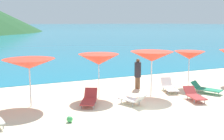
{
  "coord_description": "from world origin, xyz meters",
  "views": [
    {
      "loc": [
        -6.51,
        -9.99,
        3.8
      ],
      "look_at": [
        -0.18,
        3.95,
        1.2
      ],
      "focal_mm": 45.77,
      "sensor_mm": 36.0,
      "label": 1
    }
  ],
  "objects_px": {
    "umbrella_4": "(152,56)",
    "beach_ball": "(70,119)",
    "umbrella_2": "(29,64)",
    "lounge_chair_6": "(89,99)",
    "umbrella_3": "(99,59)",
    "lounge_chair_3": "(169,87)",
    "beachgoer_0": "(138,73)",
    "lounge_chair_1": "(194,95)",
    "lounge_chair_4": "(206,88)",
    "umbrella_5": "(189,55)",
    "lounge_chair_0": "(133,99)"
  },
  "relations": [
    {
      "from": "umbrella_4",
      "to": "lounge_chair_1",
      "type": "relative_size",
      "value": 1.46
    },
    {
      "from": "umbrella_5",
      "to": "lounge_chair_6",
      "type": "distance_m",
      "value": 6.91
    },
    {
      "from": "umbrella_4",
      "to": "beach_ball",
      "type": "relative_size",
      "value": 9.63
    },
    {
      "from": "umbrella_2",
      "to": "lounge_chair_1",
      "type": "relative_size",
      "value": 1.44
    },
    {
      "from": "umbrella_5",
      "to": "lounge_chair_0",
      "type": "bearing_deg",
      "value": -157.19
    },
    {
      "from": "lounge_chair_3",
      "to": "beachgoer_0",
      "type": "distance_m",
      "value": 1.93
    },
    {
      "from": "lounge_chair_0",
      "to": "beach_ball",
      "type": "distance_m",
      "value": 3.43
    },
    {
      "from": "umbrella_4",
      "to": "beach_ball",
      "type": "distance_m",
      "value": 5.8
    },
    {
      "from": "umbrella_4",
      "to": "beachgoer_0",
      "type": "xyz_separation_m",
      "value": [
        0.13,
        1.65,
        -1.14
      ]
    },
    {
      "from": "umbrella_3",
      "to": "lounge_chair_6",
      "type": "distance_m",
      "value": 2.16
    },
    {
      "from": "umbrella_3",
      "to": "umbrella_5",
      "type": "height_order",
      "value": "umbrella_3"
    },
    {
      "from": "umbrella_2",
      "to": "beachgoer_0",
      "type": "xyz_separation_m",
      "value": [
        6.15,
        1.08,
        -1.05
      ]
    },
    {
      "from": "umbrella_4",
      "to": "lounge_chair_0",
      "type": "xyz_separation_m",
      "value": [
        -1.74,
        -1.19,
        -1.76
      ]
    },
    {
      "from": "lounge_chair_0",
      "to": "lounge_chair_6",
      "type": "bearing_deg",
      "value": -47.82
    },
    {
      "from": "lounge_chair_6",
      "to": "beach_ball",
      "type": "distance_m",
      "value": 2.45
    },
    {
      "from": "lounge_chair_0",
      "to": "lounge_chair_4",
      "type": "relative_size",
      "value": 0.86
    },
    {
      "from": "lounge_chair_1",
      "to": "lounge_chair_3",
      "type": "bearing_deg",
      "value": 104.34
    },
    {
      "from": "umbrella_4",
      "to": "lounge_chair_3",
      "type": "distance_m",
      "value": 2.28
    },
    {
      "from": "umbrella_2",
      "to": "beach_ball",
      "type": "bearing_deg",
      "value": -69.91
    },
    {
      "from": "lounge_chair_3",
      "to": "lounge_chair_6",
      "type": "xyz_separation_m",
      "value": [
        -4.89,
        -0.59,
        0.01
      ]
    },
    {
      "from": "umbrella_3",
      "to": "umbrella_5",
      "type": "distance_m",
      "value": 5.74
    },
    {
      "from": "umbrella_3",
      "to": "lounge_chair_0",
      "type": "xyz_separation_m",
      "value": [
        0.88,
        -1.95,
        -1.65
      ]
    },
    {
      "from": "umbrella_3",
      "to": "lounge_chair_3",
      "type": "xyz_separation_m",
      "value": [
        3.99,
        -0.43,
        -1.68
      ]
    },
    {
      "from": "lounge_chair_3",
      "to": "lounge_chair_6",
      "type": "bearing_deg",
      "value": -154.65
    },
    {
      "from": "beachgoer_0",
      "to": "beach_ball",
      "type": "bearing_deg",
      "value": 99.22
    },
    {
      "from": "lounge_chair_4",
      "to": "beach_ball",
      "type": "xyz_separation_m",
      "value": [
        -7.94,
        -1.37,
        -0.14
      ]
    },
    {
      "from": "umbrella_2",
      "to": "lounge_chair_6",
      "type": "distance_m",
      "value": 3.13
    },
    {
      "from": "umbrella_5",
      "to": "lounge_chair_1",
      "type": "bearing_deg",
      "value": -123.88
    },
    {
      "from": "lounge_chair_1",
      "to": "umbrella_2",
      "type": "bearing_deg",
      "value": 176.95
    },
    {
      "from": "umbrella_3",
      "to": "lounge_chair_4",
      "type": "xyz_separation_m",
      "value": [
        5.55,
        -1.58,
        -1.68
      ]
    },
    {
      "from": "umbrella_4",
      "to": "lounge_chair_3",
      "type": "bearing_deg",
      "value": 13.38
    },
    {
      "from": "umbrella_5",
      "to": "umbrella_2",
      "type": "bearing_deg",
      "value": -178.22
    },
    {
      "from": "umbrella_2",
      "to": "lounge_chair_4",
      "type": "bearing_deg",
      "value": -8.85
    },
    {
      "from": "umbrella_3",
      "to": "lounge_chair_1",
      "type": "bearing_deg",
      "value": -31.95
    },
    {
      "from": "lounge_chair_4",
      "to": "beachgoer_0",
      "type": "relative_size",
      "value": 0.98
    },
    {
      "from": "lounge_chair_0",
      "to": "lounge_chair_4",
      "type": "height_order",
      "value": "lounge_chair_0"
    },
    {
      "from": "lounge_chair_1",
      "to": "lounge_chair_6",
      "type": "xyz_separation_m",
      "value": [
        -4.89,
        1.47,
        -0.01
      ]
    },
    {
      "from": "umbrella_3",
      "to": "beachgoer_0",
      "type": "height_order",
      "value": "umbrella_3"
    },
    {
      "from": "umbrella_2",
      "to": "lounge_chair_0",
      "type": "distance_m",
      "value": 4.92
    },
    {
      "from": "umbrella_4",
      "to": "lounge_chair_6",
      "type": "bearing_deg",
      "value": -175.74
    },
    {
      "from": "umbrella_3",
      "to": "lounge_chair_6",
      "type": "bearing_deg",
      "value": -131.25
    },
    {
      "from": "lounge_chair_3",
      "to": "umbrella_2",
      "type": "bearing_deg",
      "value": -163.4
    },
    {
      "from": "umbrella_5",
      "to": "beachgoer_0",
      "type": "bearing_deg",
      "value": 165.0
    },
    {
      "from": "umbrella_5",
      "to": "lounge_chair_3",
      "type": "height_order",
      "value": "umbrella_5"
    },
    {
      "from": "umbrella_4",
      "to": "lounge_chair_4",
      "type": "distance_m",
      "value": 3.53
    },
    {
      "from": "lounge_chair_4",
      "to": "umbrella_4",
      "type": "bearing_deg",
      "value": 137.93
    },
    {
      "from": "umbrella_4",
      "to": "beach_ball",
      "type": "height_order",
      "value": "umbrella_4"
    },
    {
      "from": "lounge_chair_6",
      "to": "umbrella_2",
      "type": "bearing_deg",
      "value": -171.08
    },
    {
      "from": "lounge_chair_0",
      "to": "lounge_chair_3",
      "type": "bearing_deg",
      "value": -174.26
    },
    {
      "from": "umbrella_4",
      "to": "umbrella_5",
      "type": "height_order",
      "value": "umbrella_4"
    }
  ]
}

